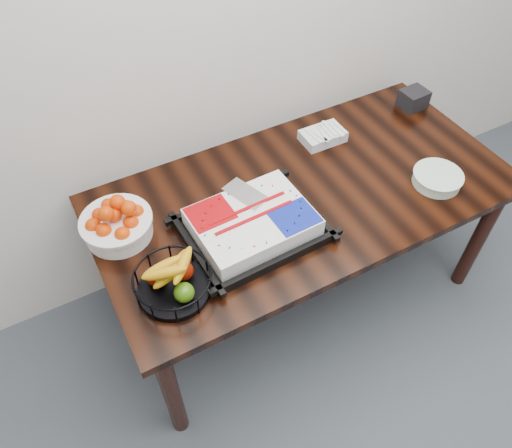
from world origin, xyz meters
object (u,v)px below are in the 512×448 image
tangerine_bowl (116,221)px  table (304,205)px  napkin_box (413,99)px  plate_stack (437,178)px  cake_tray (252,224)px  fruit_basket (173,282)px

tangerine_bowl → table: bearing=-10.7°
table → tangerine_bowl: 0.80m
table → tangerine_bowl: (-0.77, 0.15, 0.16)m
napkin_box → plate_stack: bearing=-119.4°
cake_tray → plate_stack: (0.83, -0.13, -0.02)m
napkin_box → fruit_basket: bearing=-162.5°
fruit_basket → plate_stack: bearing=-0.9°
cake_tray → plate_stack: cake_tray is taller
fruit_basket → napkin_box: fruit_basket is taller
table → fruit_basket: (-0.69, -0.21, 0.15)m
plate_stack → napkin_box: size_ratio=1.69×
cake_tray → napkin_box: (1.11, 0.36, -0.00)m
napkin_box → cake_tray: bearing=-162.2°
table → tangerine_bowl: size_ratio=6.39×
fruit_basket → plate_stack: (1.21, -0.02, -0.03)m
cake_tray → tangerine_bowl: bearing=152.4°
tangerine_bowl → fruit_basket: size_ratio=1.01×
table → plate_stack: (0.53, -0.23, 0.11)m
table → napkin_box: size_ratio=14.21×
plate_stack → napkin_box: napkin_box is taller
plate_stack → fruit_basket: bearing=179.1°
cake_tray → tangerine_bowl: (-0.47, 0.24, 0.03)m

